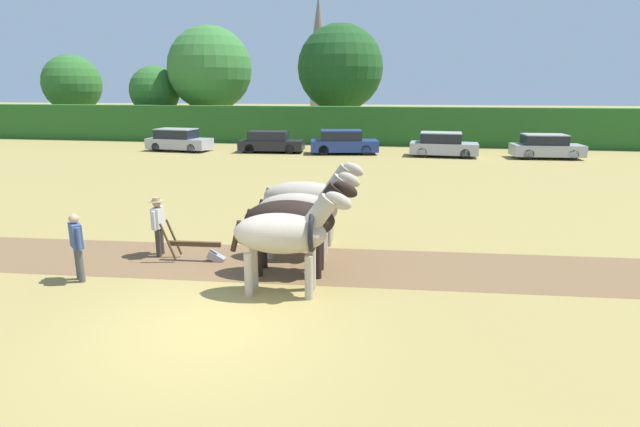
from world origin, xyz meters
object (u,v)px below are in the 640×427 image
Objects in this scene: tree_center_left at (210,69)px; farmer_onlooker_left at (77,243)px; tree_far_left at (72,84)px; farmer_beside_team at (311,203)px; parked_car_center at (443,145)px; draft_horse_trail_right at (308,197)px; tree_center at (340,68)px; draft_horse_lead_right at (294,220)px; parked_car_center_left at (343,142)px; plow at (200,249)px; parked_car_center_right at (546,147)px; draft_horse_lead_left at (285,234)px; parked_car_far_left at (179,140)px; parked_car_left at (271,142)px; church_spire at (319,55)px; draft_horse_trail_left at (302,209)px; farmer_at_plow at (158,222)px; tree_left at (155,91)px.

tree_center_left is 35.26m from farmer_onlooker_left.
farmer_beside_team is (28.52, -29.16, -3.75)m from tree_far_left.
draft_horse_trail_right is at bearing -100.67° from parked_car_center.
tree_far_left is 25.48m from tree_center.
draft_horse_lead_right is at bearing -34.05° from farmer_beside_team.
plow is at bearing -102.70° from parked_car_center_left.
parked_car_center_left is at bearing 176.03° from parked_car_center_right.
tree_center_left is at bearing 110.28° from draft_horse_lead_left.
farmer_onlooker_left reaches higher than parked_car_far_left.
parked_car_left is at bearing 9.31° from parked_car_far_left.
draft_horse_trail_left is (8.95, -53.94, -7.07)m from church_spire.
tree_far_left reaches higher than draft_horse_trail_left.
parked_car_center_right is at bearing -39.35° from tree_center.
parked_car_center_right is at bearing -21.20° from tree_center_left.
draft_horse_lead_right is at bearing -31.78° from farmer_onlooker_left.
tree_center reaches higher than draft_horse_trail_right.
church_spire is at bearing 89.15° from parked_car_far_left.
tree_center reaches higher than tree_far_left.
plow is at bearing -144.71° from draft_horse_trail_right.
parked_car_center_left reaches higher than parked_car_center.
draft_horse_lead_left is 1.64× the size of plow.
draft_horse_lead_right is 2.84m from plow.
plow is at bearing -16.89° from farmer_at_plow.
parked_car_left is at bearing 104.55° from draft_horse_trail_right.
draft_horse_trail_left is at bearing -47.77° from tree_far_left.
draft_horse_trail_right is (-0.22, 3.66, 0.01)m from draft_horse_lead_left.
tree_far_left is 41.97m from draft_horse_trail_right.
church_spire is at bearing 93.05° from plow.
tree_left is 2.08× the size of draft_horse_trail_right.
farmer_onlooker_left is 23.69m from parked_car_center_left.
farmer_at_plow is 1.03× the size of farmer_beside_team.
farmer_onlooker_left is at bearing -108.82° from parked_car_center.
tree_center_left is 2.20× the size of parked_car_center.
parked_car_center_left is at bearing 145.34° from farmer_beside_team.
tree_center is 15.61m from parked_car_center.
draft_horse_lead_right is 2.45m from draft_horse_trail_right.
tree_left is 2.18× the size of draft_horse_lead_right.
parked_car_center_left is at bearing 35.08° from farmer_onlooker_left.
draft_horse_trail_left is 21.31m from parked_car_center.
farmer_beside_team is 0.35× the size of parked_car_center.
tree_left reaches higher than farmer_onlooker_left.
church_spire is 9.97× the size of farmer_onlooker_left.
plow is 21.73m from parked_car_center_left.
tree_left is at bearing 115.25° from plow.
church_spire is at bearing 89.23° from farmer_at_plow.
parked_car_left is 1.04× the size of parked_car_center_right.
farmer_beside_team is (-0.24, 2.53, -0.41)m from draft_horse_trail_left.
tree_left is 0.64× the size of tree_center.
draft_horse_lead_right is 1.79× the size of farmer_at_plow.
tree_center is 0.61× the size of church_spire.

